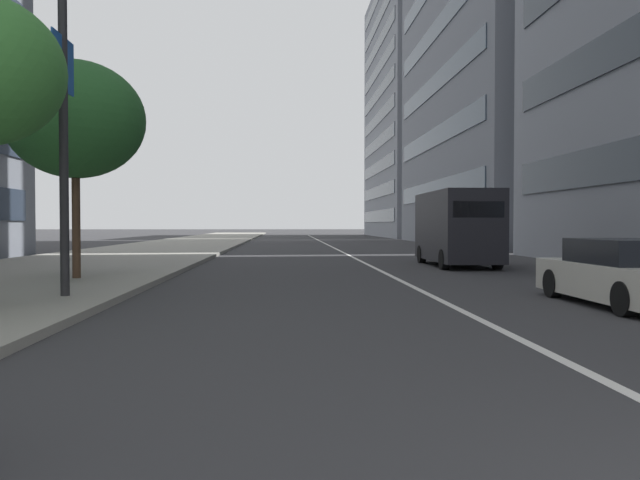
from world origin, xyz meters
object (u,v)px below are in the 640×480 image
at_px(delivery_van_ahead, 457,227).
at_px(street_tree_far_plaza, 75,120).
at_px(street_lamp_with_banners, 79,58).
at_px(car_following_behind, 625,274).

distance_m(delivery_van_ahead, street_tree_far_plaza, 14.24).
height_order(delivery_van_ahead, street_tree_far_plaza, street_tree_far_plaza).
height_order(street_lamp_with_banners, street_tree_far_plaza, street_lamp_with_banners).
height_order(car_following_behind, delivery_van_ahead, delivery_van_ahead).
bearing_deg(street_lamp_with_banners, delivery_van_ahead, -44.02).
bearing_deg(car_following_behind, street_tree_far_plaza, 65.68).
height_order(delivery_van_ahead, street_lamp_with_banners, street_lamp_with_banners).
distance_m(street_lamp_with_banners, street_tree_far_plaza, 4.70).
bearing_deg(street_tree_far_plaza, delivery_van_ahead, -61.32).
bearing_deg(car_following_behind, street_lamp_with_banners, 84.07).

